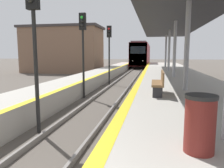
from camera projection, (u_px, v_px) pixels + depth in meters
name	position (u px, v px, depth m)	size (l,w,h in m)	color
train	(142.00, 55.00, 44.54)	(2.86, 22.49, 4.50)	black
signal_near	(34.00, 27.00, 6.44)	(0.36, 0.31, 4.65)	black
signal_mid	(83.00, 40.00, 11.92)	(0.36, 0.31, 4.65)	black
signal_far	(109.00, 44.00, 17.27)	(0.36, 0.31, 4.65)	black
station_canopy	(176.00, 20.00, 14.66)	(4.80, 28.56, 4.00)	#99999E
trash_bin	(200.00, 124.00, 3.50)	(0.51, 0.51, 0.95)	maroon
bench	(159.00, 82.00, 8.58)	(0.44, 1.80, 0.92)	brown
station_building	(63.00, 49.00, 29.27)	(10.51, 5.36, 6.06)	brown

